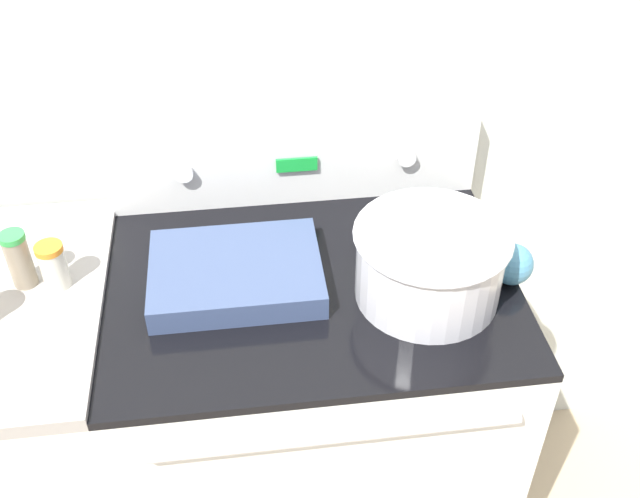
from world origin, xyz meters
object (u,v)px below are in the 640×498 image
object	(u,v)px
mixing_bowl	(430,260)
spice_jar_green_cap	(19,259)
spice_jar_orange_cap	(53,265)
ladle	(510,262)
casserole_dish	(236,272)

from	to	relation	value
mixing_bowl	spice_jar_green_cap	size ratio (longest dim) A/B	2.44
spice_jar_orange_cap	spice_jar_green_cap	xyz separation A→B (m)	(-0.06, 0.01, 0.01)
spice_jar_orange_cap	ladle	bearing A→B (deg)	-5.08
casserole_dish	ladle	xyz separation A→B (m)	(0.54, -0.05, 0.01)
spice_jar_orange_cap	spice_jar_green_cap	size ratio (longest dim) A/B	0.80
spice_jar_green_cap	ladle	bearing A→B (deg)	-5.48
mixing_bowl	spice_jar_green_cap	distance (m)	0.78
spice_jar_orange_cap	casserole_dish	bearing A→B (deg)	-4.51
spice_jar_orange_cap	spice_jar_green_cap	world-z (taller)	spice_jar_green_cap
ladle	spice_jar_green_cap	distance (m)	0.95
mixing_bowl	ladle	distance (m)	0.18
ladle	spice_jar_orange_cap	size ratio (longest dim) A/B	3.01
mixing_bowl	spice_jar_orange_cap	xyz separation A→B (m)	(-0.71, 0.11, -0.02)
mixing_bowl	casserole_dish	distance (m)	0.38
ladle	spice_jar_orange_cap	distance (m)	0.89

